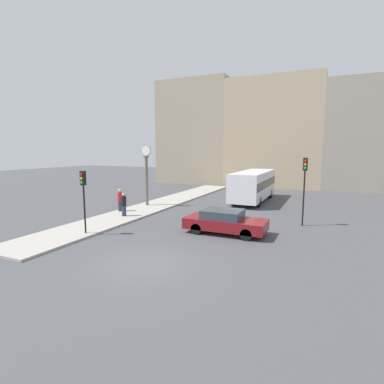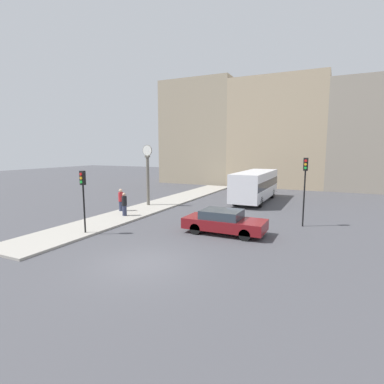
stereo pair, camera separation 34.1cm
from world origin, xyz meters
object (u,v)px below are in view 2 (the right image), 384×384
object	(u,v)px
traffic_light_far	(305,178)
street_clock	(148,174)
pedestrian_black_jacket	(124,204)
sedan_car	(224,222)
bus_distant	(255,184)
traffic_light_near	(83,188)
pedestrian_red_top	(121,200)

from	to	relation	value
traffic_light_far	street_clock	distance (m)	12.17
pedestrian_black_jacket	sedan_car	bearing A→B (deg)	-6.69
sedan_car	bus_distant	size ratio (longest dim) A/B	0.53
sedan_car	street_clock	size ratio (longest dim) A/B	0.92
street_clock	pedestrian_black_jacket	distance (m)	4.55
street_clock	bus_distant	bearing A→B (deg)	39.84
sedan_car	traffic_light_far	size ratio (longest dim) A/B	1.08
traffic_light_far	street_clock	xyz separation A→B (m)	(-12.08, 1.45, -0.25)
traffic_light_near	street_clock	size ratio (longest dim) A/B	0.69
street_clock	sedan_car	bearing A→B (deg)	-31.03
sedan_car	pedestrian_black_jacket	xyz separation A→B (m)	(-7.48, 0.88, 0.24)
traffic_light_near	traffic_light_far	world-z (taller)	traffic_light_far
traffic_light_far	pedestrian_black_jacket	world-z (taller)	traffic_light_far
pedestrian_black_jacket	pedestrian_red_top	distance (m)	1.77
traffic_light_near	sedan_car	bearing A→B (deg)	27.14
sedan_car	pedestrian_black_jacket	bearing A→B (deg)	173.31
traffic_light_near	pedestrian_red_top	xyz separation A→B (m)	(-2.00, 5.56, -1.61)
bus_distant	pedestrian_black_jacket	size ratio (longest dim) A/B	5.29
traffic_light_near	pedestrian_red_top	bearing A→B (deg)	109.80
traffic_light_near	pedestrian_red_top	world-z (taller)	traffic_light_near
bus_distant	traffic_light_far	bearing A→B (deg)	-57.67
traffic_light_far	pedestrian_red_top	size ratio (longest dim) A/B	2.53
traffic_light_near	street_clock	bearing A→B (deg)	100.35
traffic_light_near	pedestrian_black_jacket	bearing A→B (deg)	99.58
traffic_light_near	pedestrian_black_jacket	distance (m)	4.69
traffic_light_far	traffic_light_near	bearing A→B (deg)	-146.39
sedan_car	bus_distant	bearing A→B (deg)	95.10
bus_distant	street_clock	distance (m)	9.58
traffic_light_near	traffic_light_far	xyz separation A→B (m)	(10.53, 7.00, 0.39)
sedan_car	pedestrian_red_top	size ratio (longest dim) A/B	2.73
bus_distant	sedan_car	bearing A→B (deg)	-84.90
street_clock	pedestrian_red_top	world-z (taller)	street_clock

